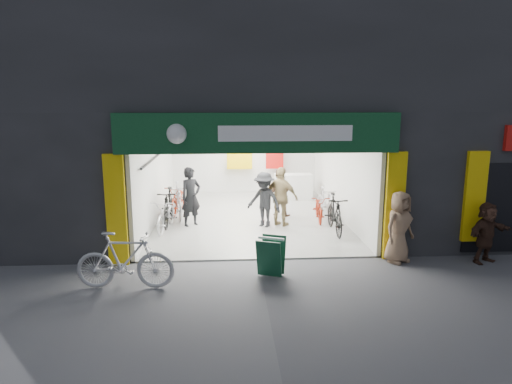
{
  "coord_description": "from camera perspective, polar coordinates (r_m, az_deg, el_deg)",
  "views": [
    {
      "loc": [
        -0.73,
        -10.35,
        3.82
      ],
      "look_at": [
        0.05,
        1.5,
        1.37
      ],
      "focal_mm": 32.0,
      "sensor_mm": 36.0,
      "label": 1
    }
  ],
  "objects": [
    {
      "name": "bike_left_midback",
      "position": [
        15.53,
        -9.69,
        -0.88
      ],
      "size": [
        0.88,
        1.93,
        0.98
      ],
      "primitive_type": "imported",
      "rotation": [
        0.0,
        0.0,
        -0.13
      ],
      "color": "maroon",
      "rests_on": "ground"
    },
    {
      "name": "bike_right_front",
      "position": [
        13.24,
        9.82,
        -2.74
      ],
      "size": [
        0.58,
        1.89,
        1.13
      ],
      "primitive_type": "imported",
      "rotation": [
        0.0,
        0.0,
        -0.03
      ],
      "color": "black",
      "rests_on": "ground"
    },
    {
      "name": "building",
      "position": [
        15.43,
        2.39,
        13.5
      ],
      "size": [
        17.0,
        10.27,
        8.0
      ],
      "color": "#232326",
      "rests_on": "ground"
    },
    {
      "name": "bike_left_front",
      "position": [
        13.61,
        -11.15,
        -2.78
      ],
      "size": [
        0.85,
        1.87,
        0.95
      ],
      "primitive_type": "imported",
      "rotation": [
        0.0,
        0.0,
        -0.12
      ],
      "color": "silver",
      "rests_on": "ground"
    },
    {
      "name": "ground",
      "position": [
        11.05,
        0.23,
        -8.53
      ],
      "size": [
        60.0,
        60.0,
        0.0
      ],
      "primitive_type": "plane",
      "color": "#56565B",
      "rests_on": "ground"
    },
    {
      "name": "parked_bike",
      "position": [
        9.69,
        -16.07,
        -8.2
      ],
      "size": [
        2.03,
        0.7,
        1.2
      ],
      "primitive_type": "imported",
      "rotation": [
        0.0,
        0.0,
        1.5
      ],
      "color": "silver",
      "rests_on": "ground"
    },
    {
      "name": "customer_b",
      "position": [
        14.89,
        2.91,
        -0.08
      ],
      "size": [
        0.91,
        0.8,
        1.58
      ],
      "primitive_type": "imported",
      "rotation": [
        0.0,
        0.0,
        2.83
      ],
      "color": "#39261A",
      "rests_on": "ground"
    },
    {
      "name": "bike_right_mid",
      "position": [
        14.5,
        7.89,
        -1.99
      ],
      "size": [
        0.73,
        1.66,
        0.84
      ],
      "primitive_type": "imported",
      "rotation": [
        0.0,
        0.0,
        -0.11
      ],
      "color": "maroon",
      "rests_on": "ground"
    },
    {
      "name": "bike_left_back",
      "position": [
        14.94,
        -9.69,
        -1.07
      ],
      "size": [
        0.88,
        1.95,
        1.13
      ],
      "primitive_type": "imported",
      "rotation": [
        0.0,
        0.0,
        0.19
      ],
      "color": "#B0B0B5",
      "rests_on": "ground"
    },
    {
      "name": "customer_c",
      "position": [
        13.53,
        1.02,
        -1.03
      ],
      "size": [
        1.25,
        1.13,
        1.69
      ],
      "primitive_type": "imported",
      "rotation": [
        0.0,
        0.0,
        -0.6
      ],
      "color": "black",
      "rests_on": "ground"
    },
    {
      "name": "customer_a",
      "position": [
        13.77,
        -8.14,
        -0.66
      ],
      "size": [
        0.79,
        0.74,
        1.81
      ],
      "primitive_type": "imported",
      "rotation": [
        0.0,
        0.0,
        0.63
      ],
      "color": "black",
      "rests_on": "ground"
    },
    {
      "name": "customer_d",
      "position": [
        13.64,
        3.18,
        -0.67
      ],
      "size": [
        1.13,
        0.95,
        1.82
      ],
      "primitive_type": "imported",
      "rotation": [
        0.0,
        0.0,
        2.56
      ],
      "color": "#978258",
      "rests_on": "ground"
    },
    {
      "name": "pedestrian_near",
      "position": [
        11.22,
        17.45,
        -4.2
      ],
      "size": [
        0.99,
        0.89,
        1.71
      ],
      "primitive_type": "imported",
      "rotation": [
        0.0,
        0.0,
        0.54
      ],
      "color": "#8D6D52",
      "rests_on": "ground"
    },
    {
      "name": "bike_right_back",
      "position": [
        15.12,
        8.65,
        -1.23
      ],
      "size": [
        0.67,
        1.64,
        0.96
      ],
      "primitive_type": "imported",
      "rotation": [
        0.0,
        0.0,
        0.14
      ],
      "color": "#AEAEB3",
      "rests_on": "ground"
    },
    {
      "name": "sandwich_board",
      "position": [
        10.0,
        1.89,
        -7.93
      ],
      "size": [
        0.71,
        0.72,
        0.84
      ],
      "rotation": [
        0.0,
        0.0,
        -0.38
      ],
      "color": "#0F3C26",
      "rests_on": "ground"
    },
    {
      "name": "bike_left_midfront",
      "position": [
        14.1,
        -10.87,
        -1.88
      ],
      "size": [
        0.57,
        1.9,
        1.14
      ],
      "primitive_type": "imported",
      "rotation": [
        0.0,
        0.0,
        -0.02
      ],
      "color": "black",
      "rests_on": "ground"
    },
    {
      "name": "pedestrian_far",
      "position": [
        11.99,
        26.83,
        -4.55
      ],
      "size": [
        1.41,
        0.95,
        1.46
      ],
      "primitive_type": "imported",
      "rotation": [
        0.0,
        0.0,
        0.43
      ],
      "color": "#3C251B",
      "rests_on": "ground"
    }
  ]
}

